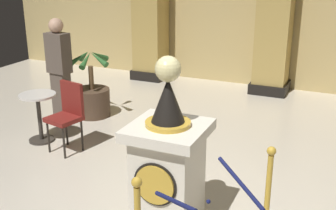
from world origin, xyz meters
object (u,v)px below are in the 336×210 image
(potted_palm_left, at_px, (92,97))
(bystander_guest, at_px, (60,69))
(cafe_table, at_px, (39,112))
(cafe_chair_red, at_px, (68,111))
(pedestal_clock, at_px, (168,164))

(potted_palm_left, relative_size, bystander_guest, 0.69)
(potted_palm_left, distance_m, cafe_table, 1.23)
(cafe_chair_red, bearing_deg, cafe_table, 172.34)
(potted_palm_left, xyz_separation_m, cafe_table, (-0.10, -1.21, 0.13))
(pedestal_clock, xyz_separation_m, bystander_guest, (-2.72, 1.93, 0.22))
(pedestal_clock, relative_size, bystander_guest, 1.03)
(cafe_chair_red, bearing_deg, pedestal_clock, -28.98)
(potted_palm_left, bearing_deg, pedestal_clock, -44.28)
(pedestal_clock, bearing_deg, cafe_chair_red, 151.02)
(pedestal_clock, xyz_separation_m, cafe_table, (-2.54, 1.17, -0.22))
(cafe_table, distance_m, cafe_chair_red, 0.58)
(pedestal_clock, bearing_deg, potted_palm_left, 135.72)
(potted_palm_left, bearing_deg, cafe_chair_red, -70.02)
(bystander_guest, xyz_separation_m, cafe_chair_red, (0.74, -0.83, -0.32))
(cafe_table, bearing_deg, pedestal_clock, -24.72)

